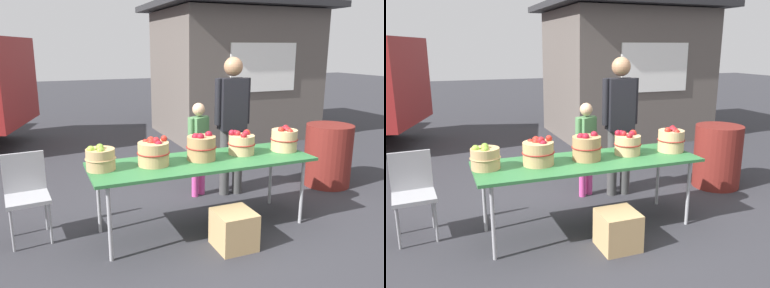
% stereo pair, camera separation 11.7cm
% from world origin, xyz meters
% --- Properties ---
extents(ground_plane, '(40.00, 40.00, 0.00)m').
position_xyz_m(ground_plane, '(0.00, 0.00, 0.00)').
color(ground_plane, '#2D2D33').
extents(market_table, '(2.30, 0.76, 0.75)m').
position_xyz_m(market_table, '(0.00, 0.00, 0.71)').
color(market_table, '#2D6B38').
rests_on(market_table, ground).
extents(apple_basket_green_0, '(0.29, 0.29, 0.25)m').
position_xyz_m(apple_basket_green_0, '(-1.02, 0.07, 0.86)').
color(apple_basket_green_0, tan).
rests_on(apple_basket_green_0, market_table).
extents(apple_basket_red_0, '(0.32, 0.32, 0.28)m').
position_xyz_m(apple_basket_red_0, '(-0.51, 0.03, 0.87)').
color(apple_basket_red_0, tan).
rests_on(apple_basket_red_0, market_table).
extents(apple_basket_red_1, '(0.31, 0.31, 0.29)m').
position_xyz_m(apple_basket_red_1, '(-0.01, 0.03, 0.88)').
color(apple_basket_red_1, '#A87F51').
rests_on(apple_basket_red_1, market_table).
extents(apple_basket_red_2, '(0.30, 0.30, 0.26)m').
position_xyz_m(apple_basket_red_2, '(0.48, 0.07, 0.87)').
color(apple_basket_red_2, tan).
rests_on(apple_basket_red_2, market_table).
extents(apple_basket_red_3, '(0.30, 0.30, 0.29)m').
position_xyz_m(apple_basket_red_3, '(0.99, 0.01, 0.88)').
color(apple_basket_red_3, tan).
rests_on(apple_basket_red_3, market_table).
extents(vendor_adult, '(0.46, 0.27, 1.76)m').
position_xyz_m(vendor_adult, '(0.74, 0.77, 1.04)').
color(vendor_adult, '#3F3F3F').
rests_on(vendor_adult, ground).
extents(child_customer, '(0.30, 0.23, 1.21)m').
position_xyz_m(child_customer, '(0.33, 0.88, 0.71)').
color(child_customer, '#CC3F8C').
rests_on(child_customer, ground).
extents(food_kiosk, '(3.50, 2.90, 2.74)m').
position_xyz_m(food_kiosk, '(2.51, 4.09, 1.38)').
color(food_kiosk, '#59514C').
rests_on(food_kiosk, ground).
extents(folding_chair, '(0.43, 0.43, 0.86)m').
position_xyz_m(folding_chair, '(-1.70, 0.46, 0.51)').
color(folding_chair, '#99999E').
rests_on(folding_chair, ground).
extents(trash_barrel, '(0.63, 0.63, 0.85)m').
position_xyz_m(trash_barrel, '(2.15, 0.59, 0.42)').
color(trash_barrel, maroon).
rests_on(trash_barrel, ground).
extents(produce_crate, '(0.37, 0.37, 0.37)m').
position_xyz_m(produce_crate, '(0.11, -0.49, 0.18)').
color(produce_crate, tan).
rests_on(produce_crate, ground).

